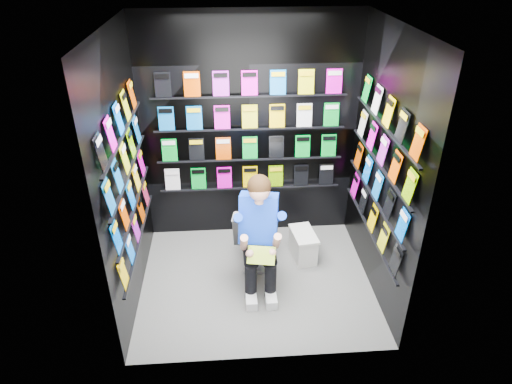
{
  "coord_description": "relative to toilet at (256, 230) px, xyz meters",
  "views": [
    {
      "loc": [
        -0.27,
        -3.73,
        3.23
      ],
      "look_at": [
        0.01,
        0.15,
        1.01
      ],
      "focal_mm": 32.0,
      "sensor_mm": 36.0,
      "label": 1
    }
  ],
  "objects": [
    {
      "name": "held_comic",
      "position": [
        -0.0,
        -0.73,
        0.21
      ],
      "size": [
        0.29,
        0.2,
        0.11
      ],
      "primitive_type": "cube",
      "rotation": [
        -0.96,
        0.0,
        -0.18
      ],
      "color": "#27A018",
      "rests_on": "reader"
    },
    {
      "name": "comics_right",
      "position": [
        1.14,
        -0.42,
        0.94
      ],
      "size": [
        0.06,
        1.7,
        1.37
      ],
      "primitive_type": null,
      "color": "#B82450",
      "rests_on": "wall_right"
    },
    {
      "name": "wall_left",
      "position": [
        -1.23,
        -0.42,
        0.93
      ],
      "size": [
        0.04,
        2.0,
        2.6
      ],
      "primitive_type": "cube",
      "color": "black",
      "rests_on": "floor"
    },
    {
      "name": "wall_front",
      "position": [
        -0.03,
        -1.42,
        0.93
      ],
      "size": [
        2.4,
        0.04,
        2.6
      ],
      "primitive_type": "cube",
      "color": "black",
      "rests_on": "floor"
    },
    {
      "name": "wall_right",
      "position": [
        1.17,
        -0.42,
        0.93
      ],
      "size": [
        0.04,
        2.0,
        2.6
      ],
      "primitive_type": "cube",
      "color": "black",
      "rests_on": "floor"
    },
    {
      "name": "wall_back",
      "position": [
        -0.03,
        0.58,
        0.93
      ],
      "size": [
        2.4,
        0.04,
        2.6
      ],
      "primitive_type": "cube",
      "color": "black",
      "rests_on": "floor"
    },
    {
      "name": "ceiling",
      "position": [
        -0.03,
        -0.42,
        2.23
      ],
      "size": [
        2.4,
        2.4,
        0.0
      ],
      "primitive_type": "plane",
      "color": "white",
      "rests_on": "floor"
    },
    {
      "name": "comics_back",
      "position": [
        -0.03,
        0.55,
        0.94
      ],
      "size": [
        2.1,
        0.06,
        1.37
      ],
      "primitive_type": null,
      "color": "#B82450",
      "rests_on": "wall_back"
    },
    {
      "name": "comics_left",
      "position": [
        -1.2,
        -0.42,
        0.94
      ],
      "size": [
        0.06,
        1.7,
        1.37
      ],
      "primitive_type": null,
      "color": "#B82450",
      "rests_on": "wall_left"
    },
    {
      "name": "longbox",
      "position": [
        0.53,
        -0.04,
        -0.22
      ],
      "size": [
        0.27,
        0.43,
        0.3
      ],
      "primitive_type": "cube",
      "rotation": [
        0.0,
        0.0,
        0.14
      ],
      "color": "silver",
      "rests_on": "floor"
    },
    {
      "name": "reader",
      "position": [
        0.0,
        -0.38,
        0.4
      ],
      "size": [
        0.64,
        0.83,
        1.38
      ],
      "primitive_type": null,
      "rotation": [
        0.0,
        0.0,
        -0.18
      ],
      "color": "blue",
      "rests_on": "toilet"
    },
    {
      "name": "floor",
      "position": [
        -0.03,
        -0.42,
        -0.37
      ],
      "size": [
        2.4,
        2.4,
        0.0
      ],
      "primitive_type": "plane",
      "color": "#62625F",
      "rests_on": "ground"
    },
    {
      "name": "toilet",
      "position": [
        0.0,
        0.0,
        0.0
      ],
      "size": [
        0.55,
        0.81,
        0.73
      ],
      "primitive_type": "imported",
      "rotation": [
        0.0,
        0.0,
        2.96
      ],
      "color": "white",
      "rests_on": "floor"
    },
    {
      "name": "longbox_lid",
      "position": [
        0.53,
        -0.04,
        -0.05
      ],
      "size": [
        0.3,
        0.45,
        0.03
      ],
      "primitive_type": "cube",
      "rotation": [
        0.0,
        0.0,
        0.14
      ],
      "color": "silver",
      "rests_on": "longbox"
    }
  ]
}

